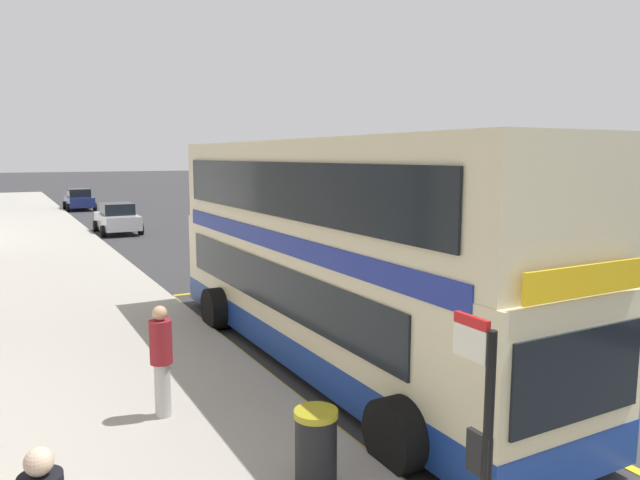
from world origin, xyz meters
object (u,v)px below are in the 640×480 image
double_decker_bus (331,260)px  pedestrian_waiting_near_sign (161,356)px  parked_car_navy_across (79,199)px  litter_bin (316,450)px  bus_stop_sign (481,432)px  parked_car_silver_far (117,218)px

double_decker_bus → pedestrian_waiting_near_sign: (-3.72, -1.31, -0.98)m
double_decker_bus → parked_car_navy_across: 38.41m
pedestrian_waiting_near_sign → litter_bin: 3.16m
litter_bin → pedestrian_waiting_near_sign: bearing=110.6°
bus_stop_sign → double_decker_bus: bearing=72.0°
bus_stop_sign → pedestrian_waiting_near_sign: (-1.65, 5.04, -0.57)m
bus_stop_sign → parked_car_silver_far: (1.82, 29.04, -0.86)m
parked_car_navy_across → parked_car_silver_far: (0.11, -15.69, 0.00)m
parked_car_navy_across → pedestrian_waiting_near_sign: pedestrian_waiting_near_sign is taller
double_decker_bus → parked_car_silver_far: bearing=90.6°
double_decker_bus → pedestrian_waiting_near_sign: 4.06m
double_decker_bus → bus_stop_sign: (-2.07, -6.34, -0.41)m
parked_car_navy_across → pedestrian_waiting_near_sign: size_ratio=2.41×
double_decker_bus → bus_stop_sign: 6.68m
pedestrian_waiting_near_sign → parked_car_navy_across: bearing=85.2°
parked_car_navy_across → double_decker_bus: bearing=-91.9°
double_decker_bus → bus_stop_sign: bearing=-108.0°
bus_stop_sign → parked_car_navy_across: bearing=87.8°
parked_car_silver_far → litter_bin: 27.03m
double_decker_bus → litter_bin: (-2.62, -4.23, -1.42)m
parked_car_silver_far → litter_bin: parked_car_silver_far is taller
double_decker_bus → parked_car_navy_across: size_ratio=2.75×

